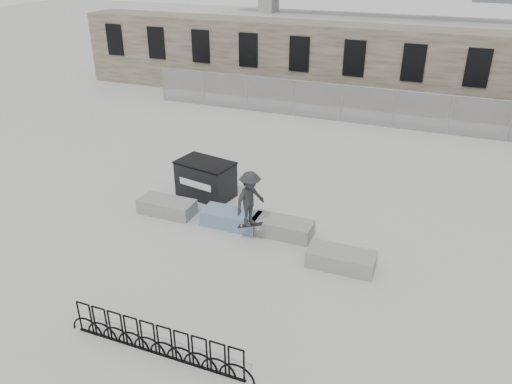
% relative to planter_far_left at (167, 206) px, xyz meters
% --- Properties ---
extents(ground, '(120.00, 120.00, 0.00)m').
position_rel_planter_far_left_xyz_m(ground, '(3.41, -0.13, -0.29)').
color(ground, '#B2B2AD').
rests_on(ground, ground).
extents(stone_wall, '(36.00, 2.58, 4.50)m').
position_rel_planter_far_left_xyz_m(stone_wall, '(3.41, 16.11, 1.97)').
color(stone_wall, brown).
rests_on(stone_wall, ground).
extents(chainlink_fence, '(22.06, 0.06, 2.02)m').
position_rel_planter_far_left_xyz_m(chainlink_fence, '(3.41, 12.37, 0.75)').
color(chainlink_fence, gray).
rests_on(chainlink_fence, ground).
extents(planter_far_left, '(2.00, 0.90, 0.53)m').
position_rel_planter_far_left_xyz_m(planter_far_left, '(0.00, 0.00, 0.00)').
color(planter_far_left, gray).
rests_on(planter_far_left, ground).
extents(planter_center_left, '(2.00, 0.90, 0.53)m').
position_rel_planter_far_left_xyz_m(planter_center_left, '(2.47, 0.07, 0.00)').
color(planter_center_left, '#34669D').
rests_on(planter_center_left, ground).
extents(planter_center_right, '(2.00, 0.90, 0.53)m').
position_rel_planter_far_left_xyz_m(planter_center_right, '(4.30, 0.15, 0.00)').
color(planter_center_right, gray).
rests_on(planter_center_right, ground).
extents(planter_offset, '(2.00, 0.90, 0.53)m').
position_rel_planter_far_left_xyz_m(planter_offset, '(6.52, -0.95, 0.00)').
color(planter_offset, gray).
rests_on(planter_offset, ground).
extents(dumpster, '(2.31, 1.65, 1.39)m').
position_rel_planter_far_left_xyz_m(dumpster, '(0.67, 1.77, 0.42)').
color(dumpster, black).
rests_on(dumpster, ground).
extents(bike_rack, '(4.94, 0.06, 0.90)m').
position_rel_planter_far_left_xyz_m(bike_rack, '(3.34, -6.04, 0.15)').
color(bike_rack, black).
rests_on(bike_rack, ground).
extents(skateboarder, '(1.04, 1.34, 1.98)m').
position_rel_planter_far_left_xyz_m(skateboarder, '(3.49, -0.66, 1.28)').
color(skateboarder, '#27272A').
rests_on(skateboarder, ground).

